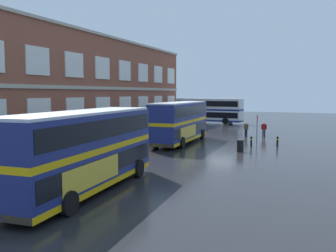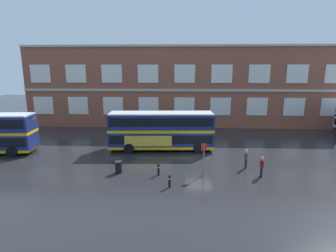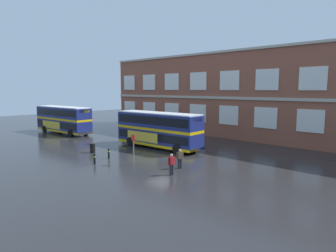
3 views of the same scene
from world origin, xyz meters
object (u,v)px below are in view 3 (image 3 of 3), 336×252
at_px(bus_stand_flag, 133,147).
at_px(safety_bollard_east, 95,159).
at_px(double_decker_near, 63,119).
at_px(waiting_passenger, 172,163).
at_px(second_passenger, 180,158).
at_px(safety_bollard_west, 109,153).
at_px(double_decker_middle, 158,129).
at_px(station_litter_bin, 93,148).

height_order(bus_stand_flag, safety_bollard_east, bus_stand_flag).
relative_size(double_decker_near, waiting_passenger, 6.57).
xyz_separation_m(second_passenger, safety_bollard_west, (-7.55, -1.92, -0.44)).
bearing_deg(double_decker_near, bus_stand_flag, -12.29).
bearing_deg(safety_bollard_east, waiting_passenger, 17.25).
xyz_separation_m(double_decker_middle, waiting_passenger, (8.56, -6.95, -1.22)).
bearing_deg(waiting_passenger, bus_stand_flag, 179.50).
bearing_deg(bus_stand_flag, safety_bollard_west, -178.72).
relative_size(safety_bollard_west, safety_bollard_east, 1.00).
distance_m(double_decker_near, safety_bollard_east, 21.12).
distance_m(second_passenger, station_litter_bin, 11.05).
xyz_separation_m(waiting_passenger, bus_stand_flag, (-4.66, 0.04, 0.70)).
height_order(double_decker_near, waiting_passenger, double_decker_near).
relative_size(second_passenger, safety_bollard_east, 1.79).
relative_size(double_decker_middle, safety_bollard_west, 11.69).
distance_m(second_passenger, bus_stand_flag, 4.35).
height_order(double_decker_middle, second_passenger, double_decker_middle).
relative_size(double_decker_near, double_decker_middle, 1.01).
bearing_deg(bus_stand_flag, station_litter_bin, 178.04).
relative_size(bus_stand_flag, station_litter_bin, 2.62).
distance_m(double_decker_middle, safety_bollard_west, 7.19).
distance_m(double_decker_near, double_decker_middle, 18.66).
height_order(double_decker_near, double_decker_middle, same).
height_order(double_decker_near, safety_bollard_east, double_decker_near).
bearing_deg(safety_bollard_east, double_decker_middle, 97.57).
xyz_separation_m(second_passenger, bus_stand_flag, (-3.88, -1.84, 0.70)).
height_order(second_passenger, safety_bollard_east, second_passenger).
relative_size(double_decker_near, safety_bollard_west, 11.76).
height_order(waiting_passenger, safety_bollard_east, waiting_passenger).
bearing_deg(station_litter_bin, safety_bollard_east, -30.38).
xyz_separation_m(double_decker_near, double_decker_middle, (18.55, 2.02, 0.00)).
bearing_deg(safety_bollard_east, double_decker_near, 159.97).
xyz_separation_m(waiting_passenger, second_passenger, (-0.78, 1.88, 0.00)).
height_order(station_litter_bin, safety_bollard_east, station_litter_bin).
distance_m(double_decker_middle, bus_stand_flag, 7.95).
bearing_deg(station_litter_bin, bus_stand_flag, -1.96).
bearing_deg(bus_stand_flag, safety_bollard_east, -139.09).
xyz_separation_m(double_decker_middle, bus_stand_flag, (3.90, -6.91, -0.51)).
relative_size(double_decker_near, bus_stand_flag, 4.14).
distance_m(double_decker_near, waiting_passenger, 27.59).
distance_m(waiting_passenger, second_passenger, 2.04).
bearing_deg(double_decker_middle, station_litter_bin, -115.22).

